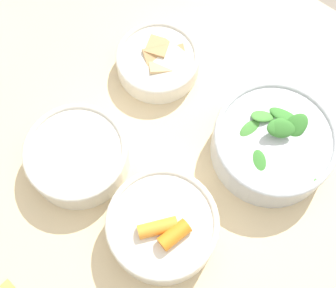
# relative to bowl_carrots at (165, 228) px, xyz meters

# --- Properties ---
(ground_plane) EXTENTS (10.00, 10.00, 0.00)m
(ground_plane) POSITION_rel_bowl_carrots_xyz_m (0.00, -0.12, -0.77)
(ground_plane) COLOR gray
(dining_table) EXTENTS (1.21, 0.82, 0.74)m
(dining_table) POSITION_rel_bowl_carrots_xyz_m (0.00, -0.12, -0.15)
(dining_table) COLOR beige
(dining_table) RESTS_ON ground_plane
(bowl_carrots) EXTENTS (0.17, 0.17, 0.08)m
(bowl_carrots) POSITION_rel_bowl_carrots_xyz_m (0.00, 0.00, 0.00)
(bowl_carrots) COLOR silver
(bowl_carrots) RESTS_ON dining_table
(bowl_greens) EXTENTS (0.19, 0.19, 0.09)m
(bowl_greens) POSITION_rel_bowl_carrots_xyz_m (-0.05, -0.21, 0.00)
(bowl_greens) COLOR silver
(bowl_greens) RESTS_ON dining_table
(bowl_beans_hotdog) EXTENTS (0.16, 0.16, 0.06)m
(bowl_beans_hotdog) POSITION_rel_bowl_carrots_xyz_m (0.18, -0.00, -0.01)
(bowl_beans_hotdog) COLOR silver
(bowl_beans_hotdog) RESTS_ON dining_table
(bowl_cookies) EXTENTS (0.15, 0.15, 0.05)m
(bowl_cookies) POSITION_rel_bowl_carrots_xyz_m (0.19, -0.22, -0.01)
(bowl_cookies) COLOR silver
(bowl_cookies) RESTS_ON dining_table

